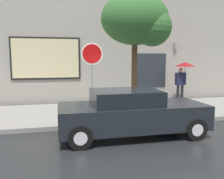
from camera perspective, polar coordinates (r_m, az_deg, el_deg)
ground_plane at (r=7.45m, az=5.51°, el=-10.89°), size 60.00×60.00×0.00m
sidewalk at (r=10.22m, az=0.27°, el=-5.37°), size 20.00×4.00×0.15m
building_facade at (r=12.46m, az=-2.44°, el=12.69°), size 20.00×0.67×7.00m
parked_car at (r=7.26m, az=4.59°, el=-5.62°), size 4.40×1.83×1.41m
pedestrian_with_umbrella at (r=12.49m, az=16.73°, el=4.47°), size 1.05×1.05×2.01m
street_tree at (r=9.25m, az=6.33°, el=15.89°), size 2.55×2.17×4.60m
stop_sign at (r=8.35m, az=-4.77°, el=5.61°), size 0.76×0.10×2.73m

